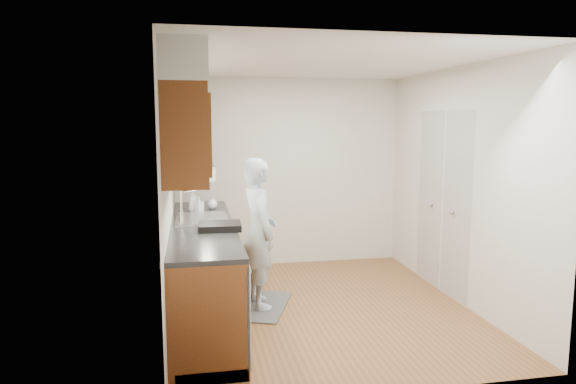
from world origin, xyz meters
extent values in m
plane|color=brown|center=(0.00, 0.00, 0.00)|extent=(3.50, 3.50, 0.00)
plane|color=white|center=(0.00, 0.00, 2.50)|extent=(3.50, 3.50, 0.00)
cube|color=silver|center=(-1.50, 0.00, 1.25)|extent=(0.02, 3.50, 2.50)
cube|color=silver|center=(1.50, 0.00, 1.25)|extent=(0.02, 3.50, 2.50)
cube|color=silver|center=(0.00, 1.75, 1.25)|extent=(3.00, 0.02, 2.50)
cube|color=brown|center=(-1.20, 0.00, 0.45)|extent=(0.60, 2.80, 0.90)
cube|color=black|center=(-1.21, 0.00, 0.92)|extent=(0.63, 2.80, 0.04)
cube|color=#B2B2B7|center=(-1.20, 0.20, 0.89)|extent=(0.48, 0.68, 0.14)
cube|color=#B2B2B7|center=(-1.20, 0.20, 0.94)|extent=(0.52, 0.72, 0.01)
cube|color=#B2B2B7|center=(-0.91, -1.10, 0.47)|extent=(0.03, 0.60, 0.80)
cube|color=brown|center=(-1.33, 0.00, 1.83)|extent=(0.33, 2.80, 0.75)
cube|color=silver|center=(-1.33, 0.00, 2.35)|extent=(0.35, 2.80, 0.30)
cube|color=#A5A5AA|center=(-1.27, 0.85, 1.37)|extent=(0.46, 0.75, 0.16)
cube|color=beige|center=(1.49, 0.30, 1.02)|extent=(0.02, 1.22, 2.05)
cube|color=slate|center=(-0.63, 0.15, 0.01)|extent=(0.83, 1.05, 0.02)
imported|color=#A8BECD|center=(-0.63, 0.15, 0.89)|extent=(0.50, 0.67, 1.75)
imported|color=silver|center=(-1.29, 0.72, 1.06)|extent=(0.10, 0.10, 0.24)
imported|color=silver|center=(-1.22, 0.66, 1.02)|extent=(0.11, 0.11, 0.17)
imported|color=silver|center=(-1.07, 0.84, 1.02)|extent=(0.16, 0.16, 0.15)
cube|color=black|center=(-1.05, -0.33, 0.97)|extent=(0.40, 0.34, 0.06)
camera|label=1|loc=(-1.29, -4.99, 1.92)|focal=32.00mm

